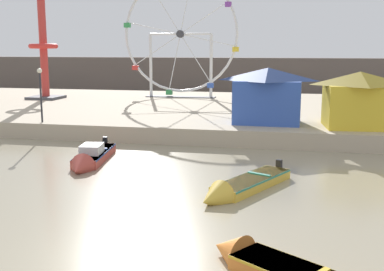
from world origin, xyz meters
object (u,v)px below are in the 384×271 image
at_px(carnival_booth_yellow_awning, 359,99).
at_px(promenade_lamp_near, 40,86).
at_px(motorboat_orange_hull, 272,266).
at_px(drop_tower_red_tower, 43,39).
at_px(motorboat_mustard_yellow, 238,188).
at_px(ferris_wheel_white_frame, 180,36).
at_px(motorboat_faded_red, 90,158).
at_px(carnival_booth_blue_tent, 268,95).

xyz_separation_m(carnival_booth_yellow_awning, promenade_lamp_near, (-19.52, -2.11, 0.56)).
relative_size(motorboat_orange_hull, drop_tower_red_tower, 0.33).
relative_size(motorboat_orange_hull, motorboat_mustard_yellow, 0.80).
distance_m(motorboat_mustard_yellow, drop_tower_red_tower, 31.30).
bearing_deg(promenade_lamp_near, motorboat_orange_hull, -46.64).
relative_size(carnival_booth_yellow_awning, promenade_lamp_near, 1.33).
bearing_deg(ferris_wheel_white_frame, motorboat_faded_red, -87.87).
relative_size(motorboat_faded_red, carnival_booth_yellow_awning, 1.27).
xyz_separation_m(motorboat_mustard_yellow, drop_tower_red_tower, (-20.65, 22.68, 6.22)).
height_order(drop_tower_red_tower, promenade_lamp_near, drop_tower_red_tower).
xyz_separation_m(motorboat_faded_red, carnival_booth_yellow_awning, (13.62, 8.17, 2.44)).
height_order(motorboat_mustard_yellow, carnival_booth_blue_tent, carnival_booth_blue_tent).
bearing_deg(carnival_booth_yellow_awning, motorboat_orange_hull, -108.17).
bearing_deg(motorboat_faded_red, motorboat_orange_hull, 34.30).
bearing_deg(carnival_booth_blue_tent, drop_tower_red_tower, 154.37).
bearing_deg(drop_tower_red_tower, motorboat_mustard_yellow, -47.68).
distance_m(ferris_wheel_white_frame, carnival_booth_yellow_awning, 21.33).
height_order(motorboat_orange_hull, motorboat_faded_red, motorboat_faded_red).
xyz_separation_m(motorboat_faded_red, ferris_wheel_white_frame, (-0.87, 23.30, 6.46)).
bearing_deg(drop_tower_red_tower, motorboat_orange_hull, -52.94).
relative_size(motorboat_faded_red, promenade_lamp_near, 1.69).
relative_size(motorboat_mustard_yellow, promenade_lamp_near, 1.64).
bearing_deg(carnival_booth_yellow_awning, motorboat_faded_red, -154.52).
relative_size(motorboat_faded_red, carnival_booth_blue_tent, 1.27).
height_order(carnival_booth_blue_tent, promenade_lamp_near, carnival_booth_blue_tent).
height_order(motorboat_mustard_yellow, carnival_booth_yellow_awning, carnival_booth_yellow_awning).
bearing_deg(motorboat_orange_hull, promenade_lamp_near, -12.65).
bearing_deg(motorboat_mustard_yellow, drop_tower_red_tower, -111.77).
bearing_deg(carnival_booth_blue_tent, promenade_lamp_near, -168.25).
height_order(motorboat_faded_red, carnival_booth_blue_tent, carnival_booth_blue_tent).
relative_size(motorboat_faded_red, motorboat_mustard_yellow, 1.03).
height_order(motorboat_orange_hull, carnival_booth_blue_tent, carnival_booth_blue_tent).
distance_m(carnival_booth_blue_tent, promenade_lamp_near, 14.36).
relative_size(carnival_booth_blue_tent, promenade_lamp_near, 1.33).
xyz_separation_m(drop_tower_red_tower, carnival_booth_yellow_awning, (26.46, -11.16, -3.71)).
xyz_separation_m(carnival_booth_yellow_awning, carnival_booth_blue_tent, (-5.42, 0.52, 0.08)).
bearing_deg(ferris_wheel_white_frame, carnival_booth_yellow_awning, -46.22).
height_order(drop_tower_red_tower, carnival_booth_blue_tent, drop_tower_red_tower).
relative_size(drop_tower_red_tower, carnival_booth_yellow_awning, 2.99).
distance_m(motorboat_orange_hull, motorboat_mustard_yellow, 7.07).
bearing_deg(motorboat_mustard_yellow, motorboat_orange_hull, 39.51).
height_order(motorboat_faded_red, ferris_wheel_white_frame, ferris_wheel_white_frame).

